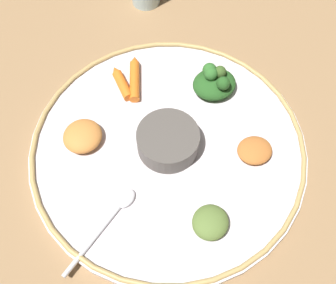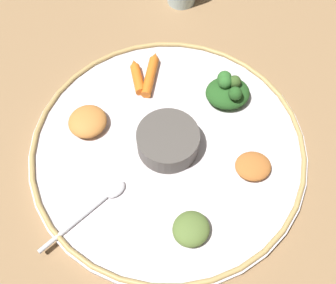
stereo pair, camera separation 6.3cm
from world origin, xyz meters
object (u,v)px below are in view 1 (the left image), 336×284
spoon (111,217)px  carrot_near_spoon (135,78)px  center_bowl (168,140)px  greens_pile (215,82)px  carrot_outer (122,83)px

spoon → carrot_near_spoon: (-0.23, 0.09, 0.00)m
center_bowl → greens_pile: size_ratio=1.29×
spoon → carrot_outer: bearing=162.9°
center_bowl → greens_pile: (-0.09, 0.11, 0.00)m
center_bowl → carrot_near_spoon: (-0.14, -0.02, -0.01)m
carrot_outer → center_bowl: bearing=17.0°
spoon → carrot_near_spoon: 0.25m
spoon → carrot_near_spoon: size_ratio=1.36×
spoon → carrot_near_spoon: carrot_near_spoon is taller
spoon → carrot_outer: carrot_outer is taller
carrot_near_spoon → greens_pile: bearing=66.0°
spoon → greens_pile: (-0.18, 0.22, 0.02)m
carrot_near_spoon → center_bowl: bearing=7.4°
spoon → greens_pile: greens_pile is taller
center_bowl → spoon: 0.15m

